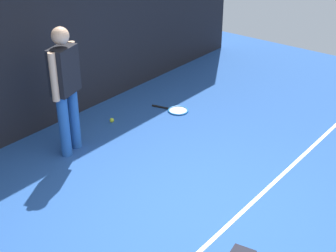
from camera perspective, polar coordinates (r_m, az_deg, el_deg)
ground_plane at (r=5.45m, az=3.34°, el=-10.59°), size 12.00×12.00×0.00m
back_fence at (r=6.78m, az=-17.66°, el=9.06°), size 10.00×0.10×2.71m
court_line at (r=5.31m, az=6.29°, el=-11.90°), size 9.00×0.05×0.00m
tennis_player at (r=6.34m, az=-11.79°, el=4.78°), size 0.51×0.33×1.70m
tennis_racket at (r=7.72m, az=0.98°, el=1.85°), size 0.40×0.64×0.03m
tennis_ball_by_fence at (r=7.40m, az=-6.51°, el=0.67°), size 0.07×0.07×0.07m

